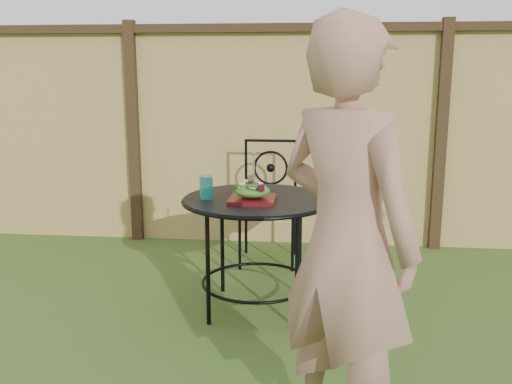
% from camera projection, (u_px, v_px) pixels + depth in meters
% --- Properties ---
extents(ground, '(60.00, 60.00, 0.00)m').
position_uv_depth(ground, '(257.00, 366.00, 2.93)').
color(ground, '#2B4416').
rests_on(ground, ground).
extents(fence, '(8.00, 0.12, 1.90)m').
position_uv_depth(fence, '(283.00, 135.00, 4.86)').
color(fence, '#DCBE6C').
rests_on(fence, ground).
extents(patio_table, '(0.92, 0.92, 0.72)m').
position_uv_depth(patio_table, '(257.00, 220.00, 3.52)').
color(patio_table, black).
rests_on(patio_table, ground).
extents(patio_chair, '(0.46, 0.46, 0.95)m').
position_uv_depth(patio_chair, '(269.00, 198.00, 4.48)').
color(patio_chair, black).
rests_on(patio_chair, ground).
extents(diner, '(0.73, 0.71, 1.70)m').
position_uv_depth(diner, '(346.00, 243.00, 2.16)').
color(diner, '#A87460').
rests_on(diner, ground).
extents(salad_plate, '(0.27, 0.27, 0.02)m').
position_uv_depth(salad_plate, '(252.00, 199.00, 3.40)').
color(salad_plate, '#480A11').
rests_on(salad_plate, patio_table).
extents(salad, '(0.21, 0.21, 0.08)m').
position_uv_depth(salad, '(252.00, 191.00, 3.39)').
color(salad, '#235614').
rests_on(salad, salad_plate).
extents(fork, '(0.01, 0.01, 0.18)m').
position_uv_depth(fork, '(254.00, 169.00, 3.36)').
color(fork, silver).
rests_on(fork, salad).
extents(drinking_glass, '(0.08, 0.08, 0.14)m').
position_uv_depth(drinking_glass, '(206.00, 187.00, 3.46)').
color(drinking_glass, '#0DA199').
rests_on(drinking_glass, patio_table).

